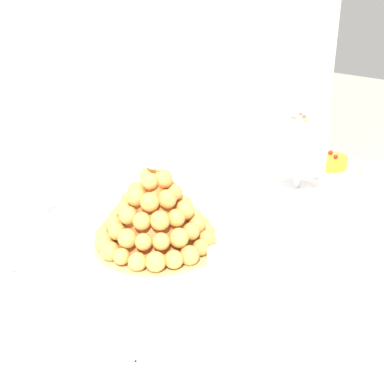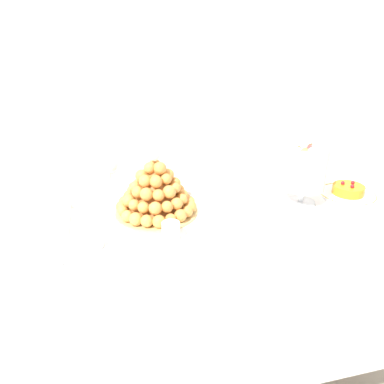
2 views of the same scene
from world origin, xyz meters
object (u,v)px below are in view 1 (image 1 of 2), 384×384
object	(u,v)px
dessert_cup_centre	(281,224)
dessert_cup_mid_left	(220,263)
serving_tray	(187,256)
fruit_tart_plate	(329,164)
croquembouche	(155,214)
macaron_goblet	(300,144)
dessert_cup_left	(132,309)
wine_glass	(48,198)

from	to	relation	value
dessert_cup_centre	dessert_cup_mid_left	bearing A→B (deg)	-177.29
serving_tray	fruit_tart_plate	bearing A→B (deg)	5.33
serving_tray	croquembouche	distance (m)	0.12
croquembouche	dessert_cup_mid_left	bearing A→B (deg)	-84.40
croquembouche	macaron_goblet	world-z (taller)	croquembouche
serving_tray	fruit_tart_plate	xyz separation A→B (m)	(0.70, 0.07, 0.01)
serving_tray	croquembouche	world-z (taller)	croquembouche
dessert_cup_mid_left	dessert_cup_left	bearing A→B (deg)	177.07
croquembouche	dessert_cup_left	bearing A→B (deg)	-141.33
croquembouche	wine_glass	xyz separation A→B (m)	(-0.14, 0.20, 0.02)
dessert_cup_mid_left	croquembouche	bearing A→B (deg)	95.60
dessert_cup_centre	macaron_goblet	size ratio (longest dim) A/B	0.26
serving_tray	fruit_tart_plate	distance (m)	0.70
serving_tray	dessert_cup_centre	size ratio (longest dim) A/B	10.67
dessert_cup_left	macaron_goblet	xyz separation A→B (m)	(0.72, 0.13, 0.10)
croquembouche	wine_glass	world-z (taller)	croquembouche
dessert_cup_mid_left	serving_tray	bearing A→B (deg)	86.98
dessert_cup_centre	croquembouche	bearing A→B (deg)	146.25
croquembouche	dessert_cup_centre	xyz separation A→B (m)	(0.24, -0.16, -0.06)
fruit_tart_plate	dessert_cup_centre	bearing A→B (deg)	-162.31
dessert_cup_left	wine_glass	bearing A→B (deg)	79.59
serving_tray	macaron_goblet	distance (m)	0.51
serving_tray	macaron_goblet	bearing A→B (deg)	5.52
macaron_goblet	dessert_cup_centre	bearing A→B (deg)	-153.69
dessert_cup_mid_left	macaron_goblet	xyz separation A→B (m)	(0.50, 0.15, 0.10)
fruit_tart_plate	wine_glass	distance (m)	0.89
fruit_tart_plate	serving_tray	bearing A→B (deg)	-174.67
dessert_cup_left	fruit_tart_plate	size ratio (longest dim) A/B	0.27
croquembouche	dessert_cup_left	size ratio (longest dim) A/B	4.85
croquembouche	wine_glass	size ratio (longest dim) A/B	1.85
croquembouche	fruit_tart_plate	distance (m)	0.72
wine_glass	dessert_cup_left	bearing A→B (deg)	-100.41
dessert_cup_centre	fruit_tart_plate	xyz separation A→B (m)	(0.48, 0.15, -0.02)
dessert_cup_mid_left	fruit_tart_plate	world-z (taller)	dessert_cup_mid_left
serving_tray	croquembouche	xyz separation A→B (m)	(-0.02, 0.08, 0.08)
serving_tray	dessert_cup_left	distance (m)	0.24
serving_tray	dessert_cup_centre	xyz separation A→B (m)	(0.22, -0.09, 0.03)
serving_tray	macaron_goblet	size ratio (longest dim) A/B	2.74
dessert_cup_mid_left	dessert_cup_centre	size ratio (longest dim) A/B	0.94
macaron_goblet	dessert_cup_left	bearing A→B (deg)	-169.48
dessert_cup_centre	wine_glass	distance (m)	0.53
dessert_cup_left	dessert_cup_centre	xyz separation A→B (m)	(0.45, -0.00, 0.00)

